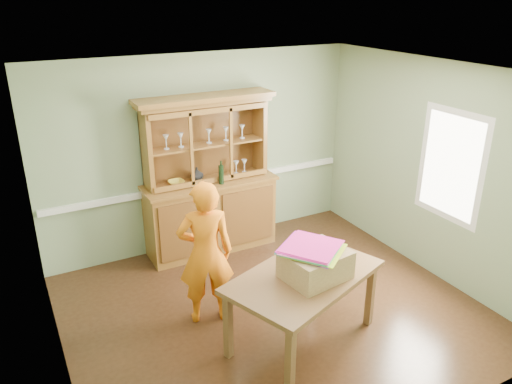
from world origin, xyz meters
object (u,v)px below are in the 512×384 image
china_hutch (209,198)px  dining_table (304,282)px  person (206,253)px  cardboard_box (315,264)px

china_hutch → dining_table: china_hutch is taller
china_hutch → person: size_ratio=1.32×
dining_table → person: bearing=111.8°
dining_table → person: size_ratio=1.10×
china_hutch → person: china_hutch is taller
dining_table → person: 1.09m
dining_table → cardboard_box: cardboard_box is taller
cardboard_box → person: 1.20m
dining_table → cardboard_box: bearing=-71.1°
china_hutch → cardboard_box: 2.42m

